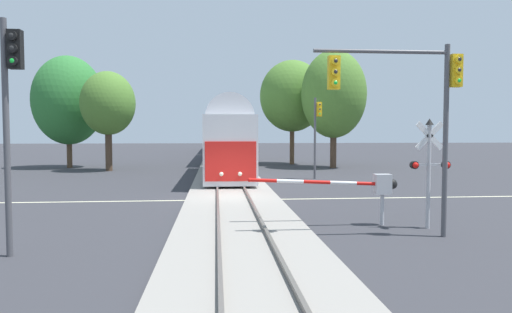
% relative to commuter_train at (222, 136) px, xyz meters
% --- Properties ---
extents(ground_plane, '(220.00, 220.00, 0.00)m').
position_rel_commuter_train_xyz_m(ground_plane, '(-0.00, -33.22, -2.72)').
color(ground_plane, '#333338').
extents(road_centre_stripe, '(44.00, 0.20, 0.01)m').
position_rel_commuter_train_xyz_m(road_centre_stripe, '(-0.00, -33.22, -2.72)').
color(road_centre_stripe, beige).
rests_on(road_centre_stripe, ground).
extents(railway_track, '(4.40, 80.00, 0.32)m').
position_rel_commuter_train_xyz_m(railway_track, '(-0.00, -33.22, -2.63)').
color(railway_track, gray).
rests_on(railway_track, ground).
extents(commuter_train, '(3.04, 64.84, 5.16)m').
position_rel_commuter_train_xyz_m(commuter_train, '(0.00, 0.00, 0.00)').
color(commuter_train, silver).
rests_on(commuter_train, railway_track).
extents(crossing_gate_near, '(5.27, 0.40, 1.80)m').
position_rel_commuter_train_xyz_m(crossing_gate_near, '(4.48, -39.73, -1.32)').
color(crossing_gate_near, '#B7B7BC').
rests_on(crossing_gate_near, ground).
extents(crossing_signal_mast, '(1.36, 0.44, 3.73)m').
position_rel_commuter_train_xyz_m(crossing_signal_mast, '(6.37, -40.41, -0.44)').
color(crossing_signal_mast, '#B2B2B7').
rests_on(crossing_signal_mast, ground).
extents(traffic_signal_near_right, '(4.61, 0.38, 5.95)m').
position_rel_commuter_train_xyz_m(traffic_signal_near_right, '(5.12, -41.67, 1.77)').
color(traffic_signal_near_right, '#4C4C51').
rests_on(traffic_signal_near_right, ground).
extents(traffic_signal_far_side, '(0.53, 0.38, 5.63)m').
position_rel_commuter_train_xyz_m(traffic_signal_far_side, '(6.18, -23.79, 1.05)').
color(traffic_signal_far_side, '#4C4C51').
rests_on(traffic_signal_far_side, ground).
extents(traffic_signal_near_left, '(0.53, 0.38, 6.20)m').
position_rel_commuter_train_xyz_m(traffic_signal_near_left, '(-6.09, -42.88, 1.41)').
color(traffic_signal_near_left, '#4C4C51').
rests_on(traffic_signal_near_left, ground).
extents(elm_centre_background, '(6.46, 6.46, 10.39)m').
position_rel_commuter_train_xyz_m(elm_centre_background, '(6.83, -9.36, 4.10)').
color(elm_centre_background, brown).
rests_on(elm_centre_background, ground).
extents(oak_behind_train, '(4.48, 4.48, 8.28)m').
position_rel_commuter_train_xyz_m(oak_behind_train, '(-9.70, -15.81, 2.88)').
color(oak_behind_train, '#4C3828').
rests_on(oak_behind_train, ground).
extents(pine_left_background, '(6.30, 6.30, 10.11)m').
position_rel_commuter_train_xyz_m(pine_left_background, '(-14.07, -11.94, 3.38)').
color(pine_left_background, brown).
rests_on(pine_left_background, ground).
extents(oak_far_right, '(5.84, 5.84, 10.61)m').
position_rel_commuter_train_xyz_m(oak_far_right, '(9.81, -14.20, 3.92)').
color(oak_far_right, '#4C3828').
rests_on(oak_far_right, ground).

